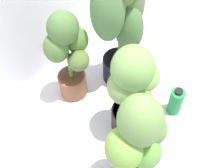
{
  "coord_description": "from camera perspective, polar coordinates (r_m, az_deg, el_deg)",
  "views": [
    {
      "loc": [
        -0.84,
        -0.36,
        1.69
      ],
      "look_at": [
        -0.0,
        0.23,
        0.33
      ],
      "focal_mm": 46.57,
      "sensor_mm": 36.0,
      "label": 1
    }
  ],
  "objects": [
    {
      "name": "potted_plant_back_center",
      "position": [
        1.79,
        -8.52,
        5.7
      ],
      "size": [
        0.33,
        0.27,
        0.7
      ],
      "color": "brown",
      "rests_on": "ground"
    },
    {
      "name": "ground_plane",
      "position": [
        1.92,
        5.66,
        -9.06
      ],
      "size": [
        8.0,
        8.0,
        0.0
      ],
      "primitive_type": "plane",
      "color": "silver",
      "rests_on": "ground"
    },
    {
      "name": "potted_plant_back_right",
      "position": [
        1.73,
        1.7,
        13.57
      ],
      "size": [
        0.39,
        0.31,
        1.04
      ],
      "color": "black",
      "rests_on": "ground"
    },
    {
      "name": "nutrient_bottle",
      "position": [
        1.94,
        12.41,
        -3.35
      ],
      "size": [
        0.09,
        0.09,
        0.23
      ],
      "color": "#1F9043",
      "rests_on": "ground"
    },
    {
      "name": "potted_plant_front_left",
      "position": [
        1.39,
        5.04,
        -11.76
      ],
      "size": [
        0.37,
        0.3,
        0.78
      ],
      "color": "black",
      "rests_on": "ground"
    },
    {
      "name": "potted_plant_center",
      "position": [
        1.6,
        4.07,
        -0.86
      ],
      "size": [
        0.4,
        0.29,
        0.71
      ],
      "color": "#2C1E20",
      "rests_on": "ground"
    }
  ]
}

